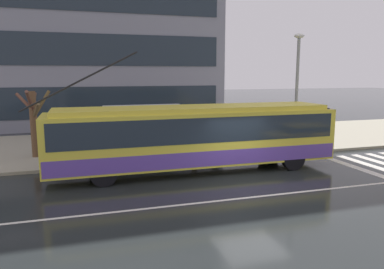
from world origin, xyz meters
name	(u,v)px	position (x,y,z in m)	size (l,w,h in m)	color
ground_plane	(251,186)	(0.00, 0.00, 0.00)	(160.00, 160.00, 0.00)	#212525
sidewalk_slab	(184,141)	(0.00, 9.28, 0.07)	(80.00, 10.00, 0.14)	gray
crosswalk_stripe_edge_near	(355,167)	(5.81, 1.14, 0.00)	(0.44, 4.40, 0.01)	beige
crosswalk_stripe_inner_a	(371,166)	(6.71, 1.14, 0.00)	(0.44, 4.40, 0.01)	beige
lane_centre_line	(266,196)	(0.00, -1.20, 0.00)	(72.00, 0.14, 0.01)	silver
trolleybus	(195,136)	(-1.37, 2.68, 1.57)	(13.07, 2.55, 5.08)	gold
bus_shelter	(144,118)	(-3.01, 6.26, 1.99)	(3.98, 1.62, 2.49)	gray
pedestrian_at_shelter	(216,129)	(1.31, 7.23, 1.08)	(0.50, 0.50, 1.60)	#454242
pedestrian_approaching_curb	(196,125)	(-0.57, 5.15, 1.65)	(1.23, 1.23, 1.95)	brown
pedestrian_walking_past	(104,125)	(-4.98, 6.34, 1.70)	(1.25, 1.25, 1.99)	#4A453E
pedestrian_waiting_by_pole	(100,141)	(-5.27, 4.89, 1.15)	(0.46, 0.46, 1.71)	navy
street_lamp	(297,82)	(4.90, 4.76, 3.80)	(0.60, 0.32, 6.12)	gray
street_tree_bare	(34,119)	(-8.28, 7.11, 2.05)	(1.68, 1.93, 3.35)	brown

